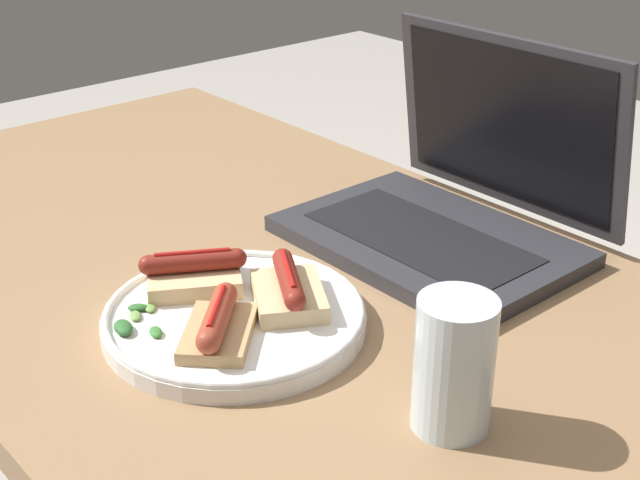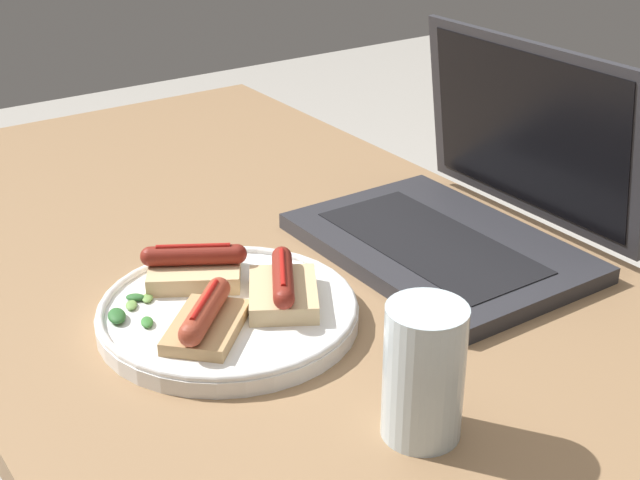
{
  "view_description": "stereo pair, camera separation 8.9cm",
  "coord_description": "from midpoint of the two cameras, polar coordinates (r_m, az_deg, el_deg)",
  "views": [
    {
      "loc": [
        0.71,
        -0.51,
        1.15
      ],
      "look_at": [
        0.11,
        0.02,
        0.77
      ],
      "focal_mm": 50.0,
      "sensor_mm": 36.0,
      "label": 1
    },
    {
      "loc": [
        0.76,
        -0.44,
        1.15
      ],
      "look_at": [
        0.11,
        0.02,
        0.77
      ],
      "focal_mm": 50.0,
      "sensor_mm": 36.0,
      "label": 2
    }
  ],
  "objects": [
    {
      "name": "desk",
      "position": [
        1.02,
        -1.62,
        -5.12
      ],
      "size": [
        1.2,
        0.66,
        0.71
      ],
      "color": "#93704C",
      "rests_on": "ground_plane"
    },
    {
      "name": "laptop",
      "position": [
        1.01,
        11.73,
        1.69
      ],
      "size": [
        0.32,
        0.25,
        0.22
      ],
      "color": "#2D2D33",
      "rests_on": "desk"
    },
    {
      "name": "plate",
      "position": [
        0.86,
        -2.96,
        -4.7
      ],
      "size": [
        0.25,
        0.25,
        0.02
      ],
      "color": "white",
      "rests_on": "desk"
    },
    {
      "name": "sausage_toast_left",
      "position": [
        0.86,
        0.58,
        -3.19
      ],
      "size": [
        0.11,
        0.1,
        0.04
      ],
      "rotation": [
        0.0,
        0.0,
        5.74
      ],
      "color": "#D6B784",
      "rests_on": "plate"
    },
    {
      "name": "sausage_toast_middle",
      "position": [
        0.81,
        -4.22,
        -5.14
      ],
      "size": [
        0.11,
        0.11,
        0.04
      ],
      "rotation": [
        0.0,
        0.0,
        2.34
      ],
      "color": "tan",
      "rests_on": "plate"
    },
    {
      "name": "sausage_toast_right",
      "position": [
        0.9,
        -5.26,
        -1.78
      ],
      "size": [
        0.11,
        0.11,
        0.04
      ],
      "rotation": [
        0.0,
        0.0,
        1.03
      ],
      "color": "#D6B784",
      "rests_on": "plate"
    },
    {
      "name": "salad_pile",
      "position": [
        0.85,
        -9.22,
        -4.56
      ],
      "size": [
        0.07,
        0.06,
        0.01
      ],
      "color": "#709E4C",
      "rests_on": "plate"
    },
    {
      "name": "drinking_glass",
      "position": [
        0.7,
        10.31,
        -8.44
      ],
      "size": [
        0.06,
        0.06,
        0.11
      ],
      "color": "silver",
      "rests_on": "desk"
    }
  ]
}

